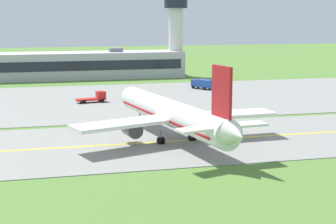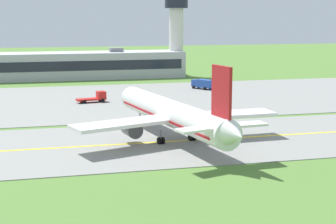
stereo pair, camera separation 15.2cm
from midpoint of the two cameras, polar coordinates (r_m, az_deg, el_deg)
The scene contains 10 objects.
ground_plane at distance 78.80m, azimuth -3.54°, elevation -3.47°, with size 500.00×500.00×0.00m, color #517A33.
taxiway_strip at distance 78.79m, azimuth -3.54°, elevation -3.44°, with size 240.00×28.00×0.10m, color gray.
apron_pad at distance 121.11m, azimuth -2.45°, elevation 1.45°, with size 140.00×52.00×0.10m, color gray.
taxiway_centreline at distance 78.78m, azimuth -3.54°, elevation -3.40°, with size 220.00×0.60×0.01m, color yellow.
airplane_lead at distance 79.99m, azimuth 0.43°, elevation -0.22°, with size 32.18×39.47×12.70m.
service_truck_fuel at distance 136.51m, azimuth 3.68°, elevation 3.08°, with size 4.96×6.16×2.60m.
service_truck_pushback at distance 116.84m, azimuth -7.87°, elevation 1.60°, with size 6.68×3.31×2.59m.
terminal_building at distance 162.39m, azimuth -10.44°, elevation 4.96°, with size 68.06×12.59×9.08m.
control_tower at distance 166.39m, azimuth 0.82°, elevation 9.32°, with size 7.60×7.60×26.02m.
traffic_cone_near_edge at distance 90.87m, azimuth -3.36°, elevation -1.41°, with size 0.44×0.44×0.60m, color orange.
Camera 1 is at (-13.59, -75.29, 18.87)m, focal length 56.49 mm.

